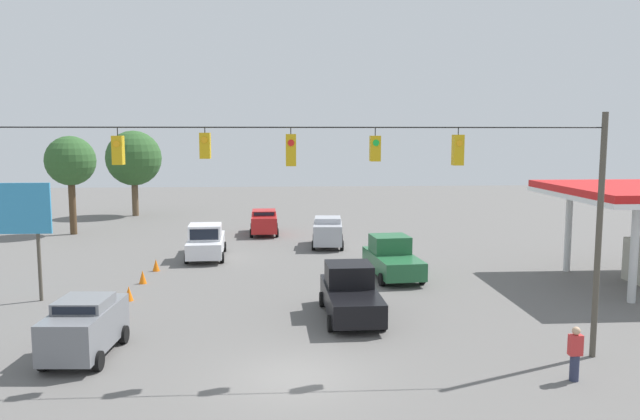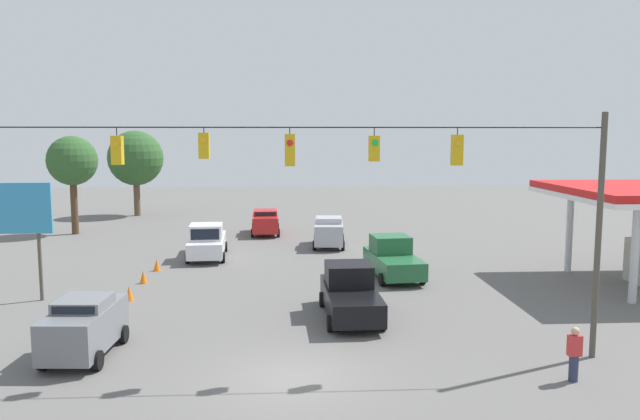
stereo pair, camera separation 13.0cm
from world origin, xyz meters
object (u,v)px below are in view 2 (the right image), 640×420
(overhead_signal_span, at_px, (292,198))
(tree_horizon_left, at_px, (136,158))
(pickup_truck_white_withflow_far, at_px, (207,242))
(traffic_cone_nearest, at_px, (86,337))
(pickup_truck_black_crossing_near, at_px, (350,293))
(traffic_cone_second, at_px, (115,312))
(pickup_truck_green_oncoming_far, at_px, (393,259))
(sedan_silver_oncoming_deep, at_px, (329,231))
(sedan_grey_parked_shoulder, at_px, (85,326))
(roadside_billboard, at_px, (4,216))
(tree_horizon_right, at_px, (72,162))
(sedan_red_withflow_deep, at_px, (265,221))
(traffic_cone_third, at_px, (129,293))
(traffic_cone_fifth, at_px, (157,265))
(traffic_cone_fourth, at_px, (143,277))
(pedestrian, at_px, (574,354))

(overhead_signal_span, distance_m, tree_horizon_left, 40.37)
(pickup_truck_white_withflow_far, bearing_deg, traffic_cone_nearest, 81.51)
(pickup_truck_black_crossing_near, xyz_separation_m, traffic_cone_second, (9.53, -0.04, -0.64))
(pickup_truck_green_oncoming_far, bearing_deg, sedan_silver_oncoming_deep, -73.23)
(sedan_grey_parked_shoulder, relative_size, roadside_billboard, 0.77)
(overhead_signal_span, distance_m, sedan_silver_oncoming_deep, 21.76)
(roadside_billboard, height_order, tree_horizon_right, tree_horizon_right)
(sedan_red_withflow_deep, distance_m, traffic_cone_second, 22.10)
(traffic_cone_third, bearing_deg, traffic_cone_second, 92.95)
(pickup_truck_green_oncoming_far, relative_size, pickup_truck_black_crossing_near, 0.99)
(traffic_cone_fifth, bearing_deg, tree_horizon_left, -74.74)
(sedan_grey_parked_shoulder, bearing_deg, traffic_cone_fourth, -88.12)
(overhead_signal_span, distance_m, pickup_truck_white_withflow_far, 19.02)
(pedestrian, bearing_deg, pickup_truck_green_oncoming_far, -77.73)
(tree_horizon_left, bearing_deg, traffic_cone_third, 102.21)
(roadside_billboard, bearing_deg, overhead_signal_span, 146.23)
(pickup_truck_black_crossing_near, bearing_deg, overhead_signal_span, 64.58)
(pickup_truck_black_crossing_near, bearing_deg, sedan_red_withflow_deep, -79.24)
(sedan_grey_parked_shoulder, xyz_separation_m, sedan_red_withflow_deep, (-5.35, -25.47, -0.09))
(pickup_truck_white_withflow_far, height_order, pedestrian, pickup_truck_white_withflow_far)
(sedan_silver_oncoming_deep, bearing_deg, traffic_cone_second, 58.40)
(sedan_red_withflow_deep, distance_m, tree_horizon_right, 14.95)
(pedestrian, height_order, tree_horizon_left, tree_horizon_left)
(traffic_cone_nearest, height_order, traffic_cone_fourth, same)
(roadside_billboard, height_order, pedestrian, roadside_billboard)
(pickup_truck_black_crossing_near, relative_size, traffic_cone_fifth, 8.09)
(pickup_truck_black_crossing_near, xyz_separation_m, tree_horizon_right, (18.32, -22.36, 4.44))
(sedan_grey_parked_shoulder, bearing_deg, tree_horizon_left, -79.70)
(overhead_signal_span, relative_size, roadside_billboard, 3.84)
(pickup_truck_green_oncoming_far, bearing_deg, traffic_cone_fifth, -9.69)
(sedan_silver_oncoming_deep, bearing_deg, pickup_truck_white_withflow_far, 23.41)
(sedan_grey_parked_shoulder, relative_size, traffic_cone_third, 6.19)
(pickup_truck_green_oncoming_far, height_order, sedan_red_withflow_deep, pickup_truck_green_oncoming_far)
(traffic_cone_nearest, height_order, pedestrian, pedestrian)
(pickup_truck_black_crossing_near, height_order, traffic_cone_third, pickup_truck_black_crossing_near)
(pickup_truck_white_withflow_far, distance_m, sedan_silver_oncoming_deep, 8.32)
(sedan_red_withflow_deep, distance_m, traffic_cone_fourth, 16.21)
(traffic_cone_third, xyz_separation_m, traffic_cone_fifth, (-0.01, -6.11, 0.00))
(sedan_grey_parked_shoulder, distance_m, sedan_red_withflow_deep, 26.02)
(sedan_silver_oncoming_deep, xyz_separation_m, pedestrian, (-5.78, 23.11, -0.18))
(sedan_silver_oncoming_deep, relative_size, pedestrian, 2.53)
(pickup_truck_green_oncoming_far, relative_size, traffic_cone_nearest, 8.00)
(traffic_cone_nearest, distance_m, traffic_cone_fourth, 9.33)
(pickup_truck_black_crossing_near, distance_m, tree_horizon_right, 29.24)
(pickup_truck_black_crossing_near, relative_size, tree_horizon_right, 0.74)
(sedan_grey_parked_shoulder, bearing_deg, roadside_billboard, -52.30)
(pickup_truck_green_oncoming_far, distance_m, traffic_cone_third, 13.29)
(pickup_truck_green_oncoming_far, xyz_separation_m, traffic_cone_fifth, (12.66, -2.16, -0.64))
(traffic_cone_second, bearing_deg, sedan_grey_parked_shoulder, 91.38)
(pickup_truck_white_withflow_far, xyz_separation_m, tree_horizon_left, (8.77, -20.16, 4.26))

